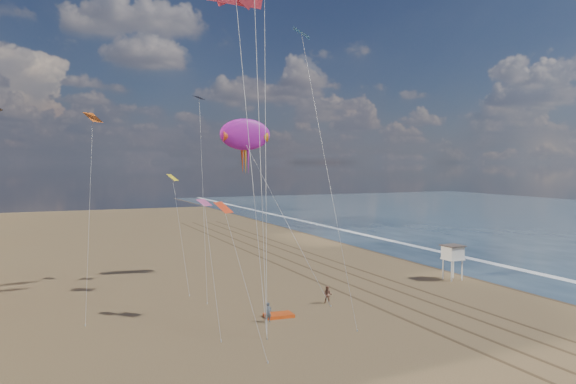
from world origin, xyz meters
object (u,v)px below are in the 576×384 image
object	(u,v)px
grounded_kite	(279,315)
kite_flyer_a	(268,312)
show_kite	(245,135)
lifeguard_stand	(453,253)
kite_flyer_b	(328,295)

from	to	relation	value
grounded_kite	kite_flyer_a	bearing A→B (deg)	-137.24
grounded_kite	show_kite	bearing A→B (deg)	82.91
lifeguard_stand	show_kite	xyz separation A→B (m)	(-19.35, 10.31, 12.44)
show_kite	kite_flyer_b	distance (m)	20.26
grounded_kite	kite_flyer_b	bearing A→B (deg)	23.93
lifeguard_stand	grounded_kite	size ratio (longest dim) A/B	1.64
kite_flyer_b	kite_flyer_a	bearing A→B (deg)	-115.32
kite_flyer_a	kite_flyer_b	bearing A→B (deg)	12.94
lifeguard_stand	kite_flyer_b	size ratio (longest dim) A/B	2.34
kite_flyer_a	kite_flyer_b	size ratio (longest dim) A/B	0.99
show_kite	grounded_kite	bearing A→B (deg)	-100.07
kite_flyer_a	kite_flyer_b	xyz separation A→B (m)	(6.87, 3.23, 0.01)
lifeguard_stand	grounded_kite	bearing A→B (deg)	-165.59
lifeguard_stand	grounded_kite	xyz separation A→B (m)	(-22.20, -5.70, -2.72)
lifeguard_stand	kite_flyer_b	bearing A→B (deg)	-167.86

